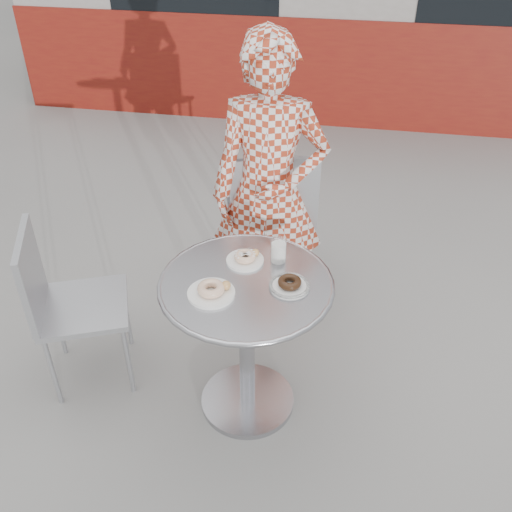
% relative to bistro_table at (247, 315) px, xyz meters
% --- Properties ---
extents(ground, '(60.00, 60.00, 0.00)m').
position_rel_bistro_table_xyz_m(ground, '(0.02, -0.04, -0.57)').
color(ground, gray).
rests_on(ground, ground).
extents(bistro_table, '(0.75, 0.75, 0.76)m').
position_rel_bistro_table_xyz_m(bistro_table, '(0.00, 0.00, 0.00)').
color(bistro_table, '#B2B2B7').
rests_on(bistro_table, ground).
extents(chair_far, '(0.57, 0.58, 0.98)m').
position_rel_bistro_table_xyz_m(chair_far, '(-0.04, 0.92, -0.27)').
color(chair_far, '#A9ABB1').
rests_on(chair_far, ground).
extents(chair_left, '(0.54, 0.54, 0.87)m').
position_rel_bistro_table_xyz_m(chair_left, '(-0.82, 0.06, -0.30)').
color(chair_left, '#A9ABB1').
rests_on(chair_left, ground).
extents(seated_person, '(0.61, 0.42, 1.62)m').
position_rel_bistro_table_xyz_m(seated_person, '(-0.01, 0.67, 0.24)').
color(seated_person, '#9E2F18').
rests_on(seated_person, ground).
extents(plate_far, '(0.17, 0.17, 0.04)m').
position_rel_bistro_table_xyz_m(plate_far, '(-0.03, 0.15, 0.20)').
color(plate_far, white).
rests_on(plate_far, bistro_table).
extents(plate_near, '(0.20, 0.20, 0.05)m').
position_rel_bistro_table_xyz_m(plate_near, '(-0.12, -0.10, 0.20)').
color(plate_near, white).
rests_on(plate_near, bistro_table).
extents(plate_checker, '(0.17, 0.17, 0.04)m').
position_rel_bistro_table_xyz_m(plate_checker, '(0.18, -0.00, 0.20)').
color(plate_checker, white).
rests_on(plate_checker, bistro_table).
extents(milk_cup, '(0.07, 0.07, 0.11)m').
position_rel_bistro_table_xyz_m(milk_cup, '(0.11, 0.17, 0.24)').
color(milk_cup, white).
rests_on(milk_cup, bistro_table).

